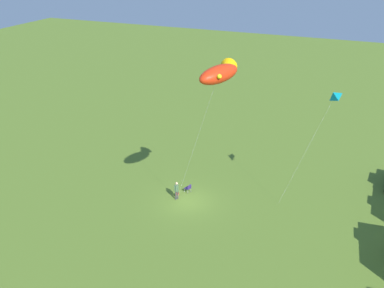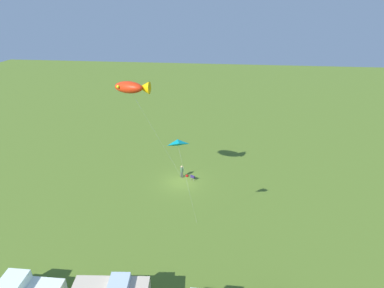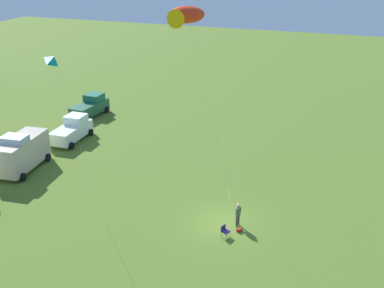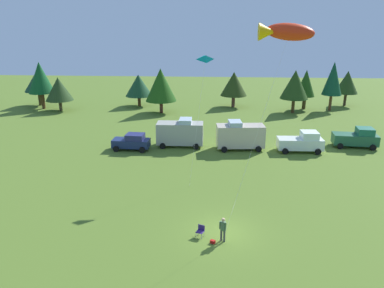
{
  "view_description": "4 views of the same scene",
  "coord_description": "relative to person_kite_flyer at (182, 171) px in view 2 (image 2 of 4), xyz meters",
  "views": [
    {
      "loc": [
        31.74,
        13.76,
        21.44
      ],
      "look_at": [
        0.55,
        0.62,
        6.02
      ],
      "focal_mm": 42.0,
      "sensor_mm": 36.0,
      "label": 1
    },
    {
      "loc": [
        -5.14,
        32.14,
        21.03
      ],
      "look_at": [
        -1.64,
        1.59,
        6.25
      ],
      "focal_mm": 28.0,
      "sensor_mm": 36.0,
      "label": 2
    },
    {
      "loc": [
        -25.58,
        -6.87,
        17.58
      ],
      "look_at": [
        -1.72,
        1.6,
        6.47
      ],
      "focal_mm": 42.0,
      "sensor_mm": 36.0,
      "label": 3
    },
    {
      "loc": [
        -0.61,
        -23.0,
        13.88
      ],
      "look_at": [
        -2.12,
        0.26,
        6.36
      ],
      "focal_mm": 35.0,
      "sensor_mm": 36.0,
      "label": 4
    }
  ],
  "objects": [
    {
      "name": "ground_plane",
      "position": [
        -0.03,
        1.1,
        -1.02
      ],
      "size": [
        160.0,
        160.0,
        0.0
      ],
      "primitive_type": "plane",
      "color": "#537025"
    },
    {
      "name": "kite_large_fish",
      "position": [
        3.95,
        5.24,
        12.31
      ],
      "size": [
        6.21,
        6.57,
        14.03
      ],
      "color": "red",
      "rests_on": "ground"
    },
    {
      "name": "person_kite_flyer",
      "position": [
        0.0,
        0.0,
        0.0
      ],
      "size": [
        0.5,
        0.45,
        1.74
      ],
      "rotation": [
        0.0,
        0.0,
        4.3
      ],
      "color": "#464845",
      "rests_on": "ground"
    },
    {
      "name": "kite_delta_teal",
      "position": [
        -1.61,
        12.15,
        9.92
      ],
      "size": [
        2.0,
        4.11,
        11.36
      ],
      "color": "#0A8D97",
      "rests_on": "ground"
    },
    {
      "name": "folding_chair",
      "position": [
        -1.5,
        0.5,
        -0.53
      ],
      "size": [
        0.62,
        0.62,
        0.82
      ],
      "rotation": [
        0.0,
        0.0,
        4.35
      ],
      "color": "navy",
      "rests_on": "ground"
    },
    {
      "name": "backpack_on_grass",
      "position": [
        -0.66,
        -0.28,
        -0.91
      ],
      "size": [
        0.39,
        0.34,
        0.22
      ],
      "primitive_type": "cube",
      "rotation": [
        0.0,
        0.0,
        2.66
      ],
      "color": "#AE1510",
      "rests_on": "ground"
    }
  ]
}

